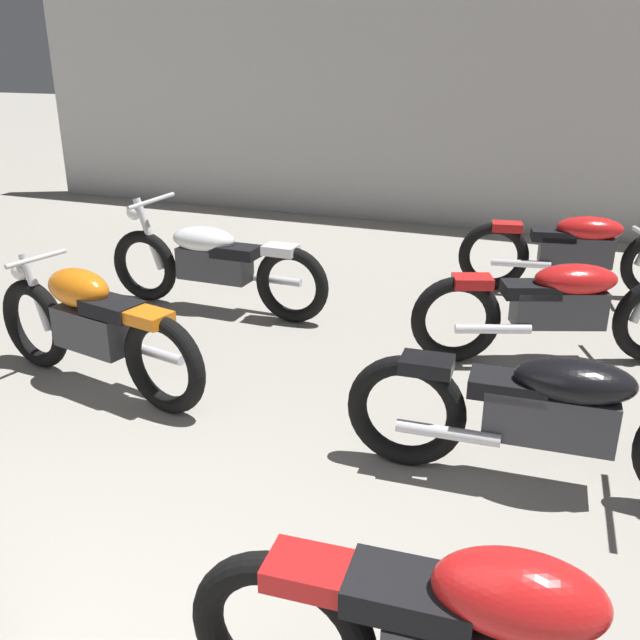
% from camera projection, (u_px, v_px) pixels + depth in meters
% --- Properties ---
extents(back_wall, '(12.93, 0.24, 3.60)m').
position_uv_depth(back_wall, '(473.00, 85.00, 8.65)').
color(back_wall, '#BCBAB7').
rests_on(back_wall, ground).
extents(motorcycle_left_row_1, '(1.95, 0.58, 0.88)m').
position_uv_depth(motorcycle_left_row_1, '(92.00, 326.00, 4.71)').
color(motorcycle_left_row_1, black).
rests_on(motorcycle_left_row_1, ground).
extents(motorcycle_left_row_2, '(2.17, 0.68, 0.97)m').
position_uv_depth(motorcycle_left_row_2, '(213.00, 262.00, 6.14)').
color(motorcycle_left_row_2, black).
rests_on(motorcycle_left_row_2, ground).
extents(motorcycle_right_row_1, '(2.17, 0.68, 0.97)m').
position_uv_depth(motorcycle_right_row_1, '(552.00, 413.00, 3.59)').
color(motorcycle_right_row_1, black).
rests_on(motorcycle_right_row_1, ground).
extents(motorcycle_right_row_2, '(2.07, 0.98, 0.97)m').
position_uv_depth(motorcycle_right_row_2, '(561.00, 305.00, 5.10)').
color(motorcycle_right_row_2, black).
rests_on(motorcycle_right_row_2, ground).
extents(motorcycle_right_row_3, '(2.16, 0.74, 0.97)m').
position_uv_depth(motorcycle_right_row_3, '(577.00, 249.00, 6.55)').
color(motorcycle_right_row_3, black).
rests_on(motorcycle_right_row_3, ground).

